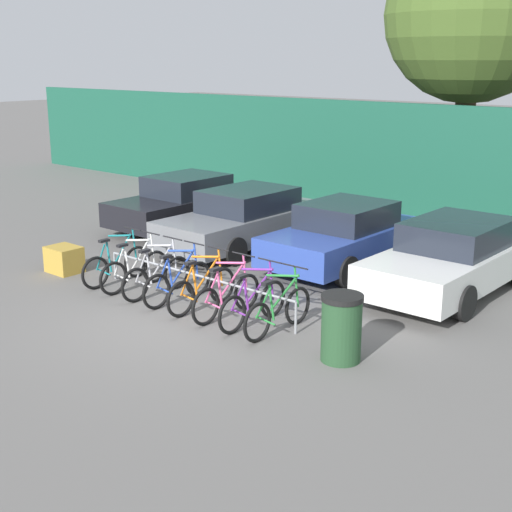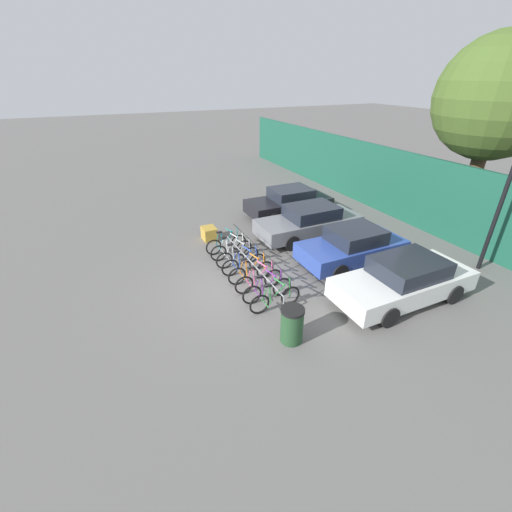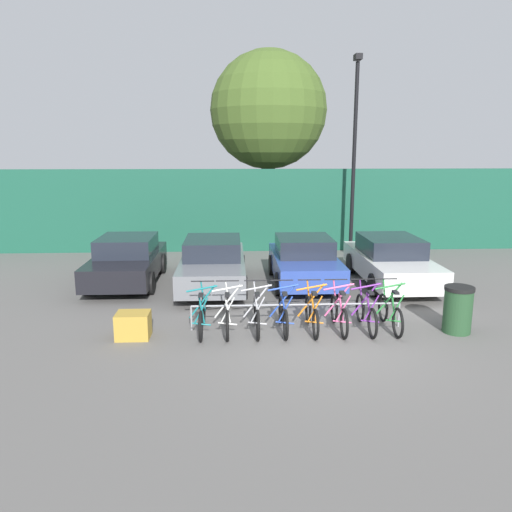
{
  "view_description": "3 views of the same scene",
  "coord_description": "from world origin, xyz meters",
  "px_view_note": "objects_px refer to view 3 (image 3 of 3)",
  "views": [
    {
      "loc": [
        8.49,
        -8.05,
        4.37
      ],
      "look_at": [
        0.93,
        0.79,
        1.13
      ],
      "focal_mm": 50.0,
      "sensor_mm": 36.0,
      "label": 1
    },
    {
      "loc": [
        9.04,
        -3.59,
        6.36
      ],
      "look_at": [
        -0.38,
        0.83,
        0.79
      ],
      "focal_mm": 24.0,
      "sensor_mm": 36.0,
      "label": 2
    },
    {
      "loc": [
        -1.85,
        -9.84,
        3.91
      ],
      "look_at": [
        -1.25,
        2.45,
        1.29
      ],
      "focal_mm": 35.0,
      "sensor_mm": 36.0,
      "label": 3
    }
  ],
  "objects_px": {
    "lamp_post": "(354,148)",
    "bicycle_white": "(228,315)",
    "trash_bin": "(458,309)",
    "tree_behind_hoarding": "(268,111)",
    "bike_rack": "(296,307)",
    "car_blue": "(304,261)",
    "car_grey": "(213,263)",
    "bicycle_blue": "(283,315)",
    "cargo_crate": "(133,325)",
    "bicycle_teal": "(202,316)",
    "bicycle_green": "(390,313)",
    "car_white": "(390,261)",
    "bicycle_silver": "(257,315)",
    "bicycle_purple": "(366,313)",
    "bicycle_orange": "(312,314)",
    "bicycle_pink": "(339,314)",
    "car_black": "(127,260)"
  },
  "relations": [
    {
      "from": "car_black",
      "to": "trash_bin",
      "type": "bearing_deg",
      "value": -29.47
    },
    {
      "from": "bicycle_teal",
      "to": "car_blue",
      "type": "bearing_deg",
      "value": 51.28
    },
    {
      "from": "trash_bin",
      "to": "car_blue",
      "type": "bearing_deg",
      "value": 123.33
    },
    {
      "from": "bicycle_blue",
      "to": "car_grey",
      "type": "xyz_separation_m",
      "value": [
        -1.67,
        3.8,
        0.31
      ]
    },
    {
      "from": "bicycle_purple",
      "to": "bicycle_green",
      "type": "distance_m",
      "value": 0.54
    },
    {
      "from": "tree_behind_hoarding",
      "to": "cargo_crate",
      "type": "bearing_deg",
      "value": -108.37
    },
    {
      "from": "bicycle_blue",
      "to": "tree_behind_hoarding",
      "type": "bearing_deg",
      "value": 88.07
    },
    {
      "from": "bicycle_pink",
      "to": "bicycle_white",
      "type": "bearing_deg",
      "value": -178.03
    },
    {
      "from": "lamp_post",
      "to": "car_black",
      "type": "bearing_deg",
      "value": -154.07
    },
    {
      "from": "bicycle_green",
      "to": "tree_behind_hoarding",
      "type": "distance_m",
      "value": 12.07
    },
    {
      "from": "bike_rack",
      "to": "bicycle_white",
      "type": "xyz_separation_m",
      "value": [
        -1.52,
        -0.15,
        -0.12
      ]
    },
    {
      "from": "car_white",
      "to": "cargo_crate",
      "type": "height_order",
      "value": "car_white"
    },
    {
      "from": "bicycle_white",
      "to": "bicycle_green",
      "type": "relative_size",
      "value": 1.0
    },
    {
      "from": "bicycle_white",
      "to": "car_white",
      "type": "relative_size",
      "value": 0.38
    },
    {
      "from": "cargo_crate",
      "to": "tree_behind_hoarding",
      "type": "xyz_separation_m",
      "value": [
        3.66,
        11.02,
        5.19
      ]
    },
    {
      "from": "bicycle_blue",
      "to": "bicycle_purple",
      "type": "height_order",
      "value": "same"
    },
    {
      "from": "trash_bin",
      "to": "tree_behind_hoarding",
      "type": "distance_m",
      "value": 12.54
    },
    {
      "from": "bicycle_purple",
      "to": "bicycle_green",
      "type": "height_order",
      "value": "same"
    },
    {
      "from": "bicycle_teal",
      "to": "car_white",
      "type": "xyz_separation_m",
      "value": [
        5.36,
        3.87,
        0.31
      ]
    },
    {
      "from": "car_black",
      "to": "trash_bin",
      "type": "height_order",
      "value": "car_black"
    },
    {
      "from": "car_white",
      "to": "trash_bin",
      "type": "xyz_separation_m",
      "value": [
        0.19,
        -4.12,
        -0.17
      ]
    },
    {
      "from": "lamp_post",
      "to": "bicycle_blue",
      "type": "bearing_deg",
      "value": -112.95
    },
    {
      "from": "bicycle_teal",
      "to": "trash_bin",
      "type": "distance_m",
      "value": 5.56
    },
    {
      "from": "car_grey",
      "to": "bicycle_blue",
      "type": "bearing_deg",
      "value": -66.33
    },
    {
      "from": "car_grey",
      "to": "trash_bin",
      "type": "distance_m",
      "value": 6.79
    },
    {
      "from": "bicycle_white",
      "to": "car_black",
      "type": "xyz_separation_m",
      "value": [
        -3.01,
        4.28,
        0.31
      ]
    },
    {
      "from": "bicycle_green",
      "to": "cargo_crate",
      "type": "relative_size",
      "value": 2.44
    },
    {
      "from": "car_blue",
      "to": "cargo_crate",
      "type": "xyz_separation_m",
      "value": [
        -4.24,
        -4.18,
        -0.42
      ]
    },
    {
      "from": "bicycle_purple",
      "to": "cargo_crate",
      "type": "distance_m",
      "value": 5.06
    },
    {
      "from": "bicycle_teal",
      "to": "bicycle_blue",
      "type": "distance_m",
      "value": 1.77
    },
    {
      "from": "bicycle_silver",
      "to": "bicycle_purple",
      "type": "relative_size",
      "value": 1.0
    },
    {
      "from": "bicycle_teal",
      "to": "bicycle_purple",
      "type": "xyz_separation_m",
      "value": [
        3.61,
        0.0,
        0.0
      ]
    },
    {
      "from": "bicycle_white",
      "to": "lamp_post",
      "type": "xyz_separation_m",
      "value": [
        4.59,
        7.97,
        3.58
      ]
    },
    {
      "from": "bicycle_teal",
      "to": "bicycle_green",
      "type": "distance_m",
      "value": 4.15
    },
    {
      "from": "bicycle_pink",
      "to": "bicycle_blue",
      "type": "bearing_deg",
      "value": -178.03
    },
    {
      "from": "bicycle_purple",
      "to": "lamp_post",
      "type": "height_order",
      "value": "lamp_post"
    },
    {
      "from": "bicycle_silver",
      "to": "tree_behind_hoarding",
      "type": "height_order",
      "value": "tree_behind_hoarding"
    },
    {
      "from": "bicycle_silver",
      "to": "cargo_crate",
      "type": "distance_m",
      "value": 2.64
    },
    {
      "from": "car_white",
      "to": "cargo_crate",
      "type": "bearing_deg",
      "value": -148.85
    },
    {
      "from": "bicycle_orange",
      "to": "tree_behind_hoarding",
      "type": "height_order",
      "value": "tree_behind_hoarding"
    },
    {
      "from": "lamp_post",
      "to": "bicycle_white",
      "type": "bearing_deg",
      "value": -119.95
    },
    {
      "from": "bicycle_purple",
      "to": "tree_behind_hoarding",
      "type": "height_order",
      "value": "tree_behind_hoarding"
    },
    {
      "from": "car_grey",
      "to": "bicycle_silver",
      "type": "bearing_deg",
      "value": -74.11
    },
    {
      "from": "bicycle_purple",
      "to": "lamp_post",
      "type": "bearing_deg",
      "value": 81.8
    },
    {
      "from": "bike_rack",
      "to": "car_blue",
      "type": "height_order",
      "value": "car_blue"
    },
    {
      "from": "car_blue",
      "to": "trash_bin",
      "type": "bearing_deg",
      "value": -56.67
    },
    {
      "from": "bicycle_silver",
      "to": "car_black",
      "type": "relative_size",
      "value": 0.41
    },
    {
      "from": "bicycle_teal",
      "to": "bicycle_orange",
      "type": "distance_m",
      "value": 2.4
    },
    {
      "from": "car_black",
      "to": "bicycle_purple",
      "type": "bearing_deg",
      "value": -35.17
    },
    {
      "from": "bicycle_pink",
      "to": "bicycle_purple",
      "type": "xyz_separation_m",
      "value": [
        0.61,
        0.0,
        0.0
      ]
    }
  ]
}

